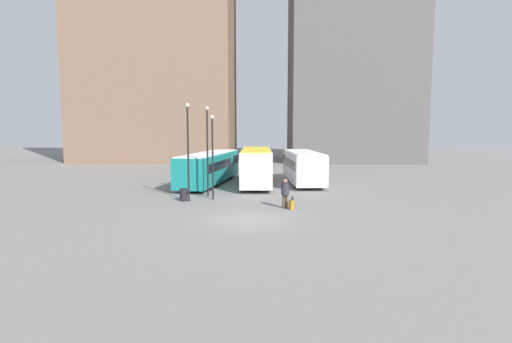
{
  "coord_description": "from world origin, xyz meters",
  "views": [
    {
      "loc": [
        0.98,
        -21.17,
        4.92
      ],
      "look_at": [
        0.12,
        8.7,
        1.69
      ],
      "focal_mm": 28.0,
      "sensor_mm": 36.0,
      "label": 1
    }
  ],
  "objects_px": {
    "bus_0": "(210,167)",
    "lamp_post_2": "(207,145)",
    "traveler": "(285,191)",
    "lamp_post_0": "(188,145)",
    "bus_2": "(303,166)",
    "suitcase": "(291,205)",
    "bus_1": "(256,166)",
    "trash_bin": "(184,195)",
    "lamp_post_1": "(213,150)"
  },
  "relations": [
    {
      "from": "bus_0",
      "to": "lamp_post_2",
      "type": "bearing_deg",
      "value": -164.98
    },
    {
      "from": "traveler",
      "to": "lamp_post_2",
      "type": "xyz_separation_m",
      "value": [
        -5.42,
        4.26,
        2.67
      ]
    },
    {
      "from": "lamp_post_0",
      "to": "bus_2",
      "type": "bearing_deg",
      "value": 46.53
    },
    {
      "from": "lamp_post_0",
      "to": "suitcase",
      "type": "bearing_deg",
      "value": -20.91
    },
    {
      "from": "traveler",
      "to": "lamp_post_0",
      "type": "height_order",
      "value": "lamp_post_0"
    },
    {
      "from": "bus_1",
      "to": "lamp_post_2",
      "type": "bearing_deg",
      "value": 147.84
    },
    {
      "from": "bus_2",
      "to": "bus_0",
      "type": "bearing_deg",
      "value": 87.22
    },
    {
      "from": "bus_2",
      "to": "lamp_post_0",
      "type": "xyz_separation_m",
      "value": [
        -8.51,
        -8.97,
        2.26
      ]
    },
    {
      "from": "lamp_post_0",
      "to": "trash_bin",
      "type": "height_order",
      "value": "lamp_post_0"
    },
    {
      "from": "lamp_post_0",
      "to": "lamp_post_2",
      "type": "distance_m",
      "value": 2.26
    },
    {
      "from": "lamp_post_0",
      "to": "lamp_post_1",
      "type": "height_order",
      "value": "lamp_post_0"
    },
    {
      "from": "lamp_post_1",
      "to": "trash_bin",
      "type": "relative_size",
      "value": 6.86
    },
    {
      "from": "lamp_post_2",
      "to": "suitcase",
      "type": "bearing_deg",
      "value": -38.58
    },
    {
      "from": "bus_2",
      "to": "lamp_post_1",
      "type": "xyz_separation_m",
      "value": [
        -6.96,
        -8.25,
        1.86
      ]
    },
    {
      "from": "bus_2",
      "to": "trash_bin",
      "type": "relative_size",
      "value": 10.84
    },
    {
      "from": "suitcase",
      "to": "lamp_post_0",
      "type": "relative_size",
      "value": 0.12
    },
    {
      "from": "lamp_post_1",
      "to": "lamp_post_2",
      "type": "height_order",
      "value": "lamp_post_2"
    },
    {
      "from": "bus_1",
      "to": "traveler",
      "type": "xyz_separation_m",
      "value": [
        2.07,
        -9.9,
        -0.62
      ]
    },
    {
      "from": "suitcase",
      "to": "lamp_post_2",
      "type": "distance_m",
      "value": 8.18
    },
    {
      "from": "bus_0",
      "to": "traveler",
      "type": "bearing_deg",
      "value": -142.3
    },
    {
      "from": "bus_1",
      "to": "lamp_post_0",
      "type": "distance_m",
      "value": 9.06
    },
    {
      "from": "traveler",
      "to": "suitcase",
      "type": "height_order",
      "value": "traveler"
    },
    {
      "from": "bus_2",
      "to": "suitcase",
      "type": "distance_m",
      "value": 11.76
    },
    {
      "from": "bus_2",
      "to": "lamp_post_2",
      "type": "height_order",
      "value": "lamp_post_2"
    },
    {
      "from": "lamp_post_2",
      "to": "trash_bin",
      "type": "distance_m",
      "value": 4.09
    },
    {
      "from": "bus_0",
      "to": "suitcase",
      "type": "relative_size",
      "value": 15.01
    },
    {
      "from": "bus_1",
      "to": "bus_2",
      "type": "relative_size",
      "value": 1.03
    },
    {
      "from": "lamp_post_0",
      "to": "lamp_post_1",
      "type": "xyz_separation_m",
      "value": [
        1.55,
        0.72,
        -0.4
      ]
    },
    {
      "from": "bus_1",
      "to": "trash_bin",
      "type": "xyz_separation_m",
      "value": [
        -4.75,
        -7.55,
        -1.29
      ]
    },
    {
      "from": "bus_2",
      "to": "trash_bin",
      "type": "height_order",
      "value": "bus_2"
    },
    {
      "from": "lamp_post_2",
      "to": "lamp_post_0",
      "type": "bearing_deg",
      "value": -116.25
    },
    {
      "from": "bus_0",
      "to": "lamp_post_1",
      "type": "bearing_deg",
      "value": -162.26
    },
    {
      "from": "bus_2",
      "to": "lamp_post_0",
      "type": "relative_size",
      "value": 1.4
    },
    {
      "from": "bus_0",
      "to": "trash_bin",
      "type": "bearing_deg",
      "value": -175.7
    },
    {
      "from": "trash_bin",
      "to": "bus_1",
      "type": "bearing_deg",
      "value": 57.84
    },
    {
      "from": "lamp_post_0",
      "to": "lamp_post_2",
      "type": "bearing_deg",
      "value": 63.75
    },
    {
      "from": "bus_1",
      "to": "traveler",
      "type": "bearing_deg",
      "value": -169.62
    },
    {
      "from": "trash_bin",
      "to": "lamp_post_1",
      "type": "bearing_deg",
      "value": 17.29
    },
    {
      "from": "lamp_post_2",
      "to": "bus_0",
      "type": "bearing_deg",
      "value": 96.88
    },
    {
      "from": "bus_1",
      "to": "lamp_post_2",
      "type": "xyz_separation_m",
      "value": [
        -3.35,
        -5.64,
        2.04
      ]
    },
    {
      "from": "lamp_post_2",
      "to": "bus_1",
      "type": "bearing_deg",
      "value": 59.25
    },
    {
      "from": "bus_2",
      "to": "traveler",
      "type": "height_order",
      "value": "bus_2"
    },
    {
      "from": "suitcase",
      "to": "trash_bin",
      "type": "xyz_separation_m",
      "value": [
        -7.18,
        2.71,
        0.14
      ]
    },
    {
      "from": "traveler",
      "to": "lamp_post_2",
      "type": "distance_m",
      "value": 7.39
    },
    {
      "from": "bus_0",
      "to": "bus_1",
      "type": "relative_size",
      "value": 1.29
    },
    {
      "from": "lamp_post_1",
      "to": "bus_0",
      "type": "bearing_deg",
      "value": 99.59
    },
    {
      "from": "traveler",
      "to": "lamp_post_2",
      "type": "bearing_deg",
      "value": 34.49
    },
    {
      "from": "suitcase",
      "to": "bus_0",
      "type": "bearing_deg",
      "value": 12.89
    },
    {
      "from": "bus_0",
      "to": "bus_2",
      "type": "distance_m",
      "value": 8.32
    },
    {
      "from": "lamp_post_1",
      "to": "lamp_post_2",
      "type": "relative_size",
      "value": 0.9
    }
  ]
}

